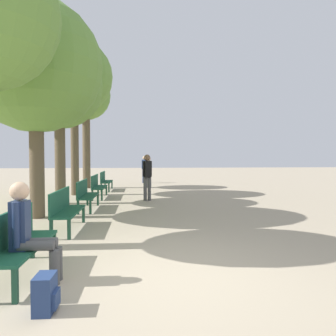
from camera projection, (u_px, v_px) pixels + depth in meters
name	position (u px, v px, depth m)	size (l,w,h in m)	color
ground_plane	(163.00, 276.00, 4.38)	(80.00, 80.00, 0.00)	tan
bench_row_0	(18.00, 239.00, 4.34)	(0.42, 1.72, 0.88)	#195138
bench_row_1	(65.00, 207.00, 7.07)	(0.42, 1.72, 0.88)	#195138
bench_row_2	(86.00, 193.00, 9.79)	(0.42, 1.72, 0.88)	#195138
bench_row_3	(97.00, 185.00, 12.52)	(0.42, 1.72, 0.88)	#195138
bench_row_4	(105.00, 180.00, 15.24)	(0.42, 1.72, 0.88)	#195138
tree_row_1	(35.00, 67.00, 8.38)	(3.41, 3.41, 5.62)	brown
tree_row_2	(59.00, 87.00, 10.86)	(2.87, 2.87, 5.39)	brown
tree_row_3	(74.00, 77.00, 13.32)	(3.12, 3.12, 6.41)	brown
tree_row_4	(86.00, 98.00, 16.28)	(2.43, 2.43, 5.84)	brown
person_seated	(29.00, 230.00, 4.12)	(0.62, 0.35, 1.29)	#4C4C4C
backpack	(46.00, 294.00, 3.37)	(0.23, 0.31, 0.39)	navy
pedestrian_near	(149.00, 170.00, 16.43)	(0.32, 0.28, 1.56)	#4C4C4C
pedestrian_mid	(147.00, 174.00, 11.75)	(0.34, 0.28, 1.66)	#4C4C4C
pedestrian_far	(144.00, 167.00, 19.47)	(0.33, 0.29, 1.61)	#384260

